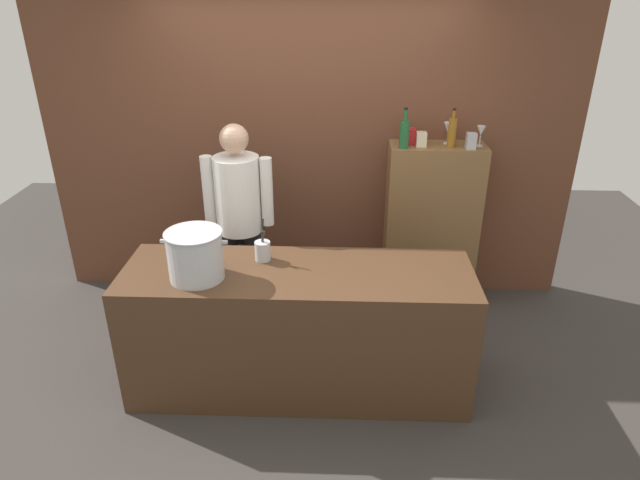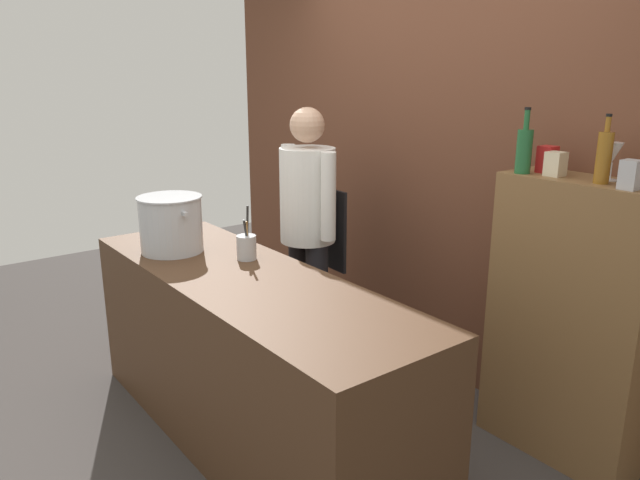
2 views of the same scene
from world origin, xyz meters
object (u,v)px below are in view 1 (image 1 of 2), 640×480
Objects in this scene: utensil_crock at (263,250)px; wine_bottle_green at (404,134)px; wine_glass_short at (448,129)px; spice_tin_red at (410,136)px; spice_tin_cream at (421,139)px; stockpot_large at (195,255)px; wine_bottle_amber at (452,132)px; spice_tin_silver at (471,141)px; chef at (239,215)px; wine_glass_wide at (481,132)px.

utensil_crock is 1.47m from wine_bottle_green.
wine_bottle_green is 0.38m from wine_glass_short.
utensil_crock is at bearing -134.74° from spice_tin_red.
spice_tin_cream is at bearing 41.70° from utensil_crock.
stockpot_large is 1.33× the size of wine_bottle_green.
stockpot_large is 1.38× the size of wine_bottle_amber.
wine_bottle_amber is (1.35, 0.99, 0.54)m from utensil_crock.
wine_bottle_amber is 0.24m from spice_tin_cream.
wine_bottle_amber is 2.43× the size of spice_tin_silver.
wine_bottle_amber is 0.10m from wine_glass_short.
wine_bottle_amber is (1.61, 0.39, 0.55)m from chef.
stockpot_large is 1.40× the size of utensil_crock.
chef reaches higher than stockpot_large.
spice_tin_cream is (1.50, 1.25, 0.40)m from stockpot_large.
wine_glass_wide reaches higher than stockpot_large.
wine_glass_wide is at bearing -14.40° from wine_glass_short.
spice_tin_silver is at bearing -16.18° from wine_bottle_amber.
spice_tin_red reaches higher than stockpot_large.
wine_glass_short is at bearing 37.91° from stockpot_large.
stockpot_large is 2.00m from spice_tin_cream.
spice_tin_red is at bearing 145.79° from spice_tin_cream.
wine_bottle_amber reaches higher than utensil_crock.
spice_tin_red is (1.05, 1.06, 0.49)m from utensil_crock.
chef is at bearing -166.27° from wine_bottle_amber.
spice_tin_cream is (-0.22, -0.09, -0.06)m from wine_glass_short.
wine_glass_short is (0.36, 0.14, 0.01)m from wine_bottle_green.
wine_glass_wide is (0.23, 0.04, -0.00)m from wine_bottle_amber.
wine_bottle_amber reaches higher than spice_tin_silver.
spice_tin_red is 0.46m from spice_tin_silver.
wine_glass_wide reaches higher than spice_tin_silver.
wine_bottle_green is at bearing -172.83° from wine_glass_wide.
stockpot_large is 3.21× the size of spice_tin_red.
utensil_crock is 2.60× the size of spice_tin_cream.
wine_bottle_green reaches higher than spice_tin_cream.
wine_bottle_green is at bearing -174.09° from wine_bottle_amber.
spice_tin_cream reaches higher than stockpot_large.
wine_glass_wide is (1.96, 1.28, 0.45)m from stockpot_large.
spice_tin_cream is at bearing -34.21° from spice_tin_red.
wine_bottle_green is (1.36, 1.20, 0.45)m from stockpot_large.
stockpot_large is 2.38m from wine_glass_wide.
stockpot_large is 0.46m from utensil_crock.
wine_bottle_amber is 2.33× the size of spice_tin_red.
stockpot_large is at bearing -146.87° from wine_glass_wide.
spice_tin_cream is (-0.46, -0.03, -0.06)m from wine_glass_wide.
spice_tin_red reaches higher than utensil_crock.
wine_bottle_amber is 1.87× the size of wine_glass_wide.
wine_glass_wide reaches higher than utensil_crock.
utensil_crock is (0.26, -0.60, 0.00)m from chef.
spice_tin_red is at bearing -157.53° from chef.
spice_tin_red is at bearing 59.70° from wine_bottle_green.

